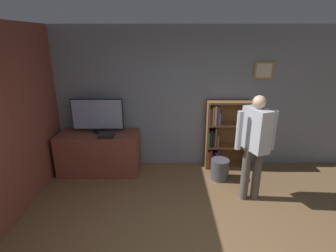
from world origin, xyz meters
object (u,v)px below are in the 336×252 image
television (97,115)px  game_console (106,135)px  bookshelf (222,136)px  person (255,140)px  waste_bin (220,169)px

television → game_console: bearing=-48.6°
television → bookshelf: size_ratio=0.71×
game_console → bookshelf: bearing=8.8°
person → television: bearing=-131.5°
waste_bin → game_console: bearing=175.8°
game_console → waste_bin: (2.06, -0.15, -0.62)m
television → waste_bin: television is taller
television → person: (2.61, -0.99, -0.10)m
game_console → person: 2.55m
television → person: size_ratio=0.56×
game_console → person: person is taller
television → person: bearing=-20.7°
person → game_console: bearing=-128.4°
game_console → person: bearing=-17.6°
waste_bin → bookshelf: bearing=77.2°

